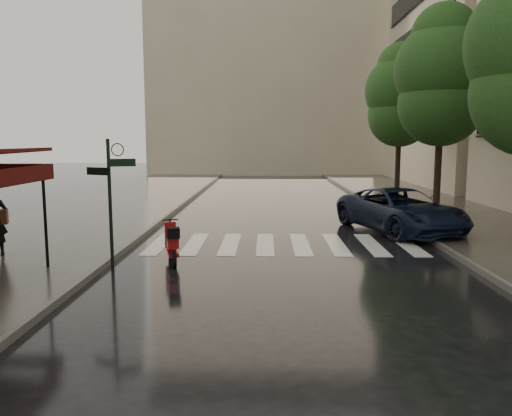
{
  "coord_description": "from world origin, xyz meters",
  "views": [
    {
      "loc": [
        2.46,
        -8.56,
        3.06
      ],
      "look_at": [
        2.22,
        3.69,
        1.4
      ],
      "focal_mm": 35.0,
      "sensor_mm": 36.0,
      "label": 1
    }
  ],
  "objects": [
    {
      "name": "tree_mid",
      "position": [
        9.5,
        12.0,
        5.59
      ],
      "size": [
        3.8,
        3.8,
        8.34
      ],
      "color": "black",
      "rests_on": "sidewalk_far"
    },
    {
      "name": "crosswalk",
      "position": [
        2.98,
        6.0,
        0.01
      ],
      "size": [
        7.85,
        3.2,
        0.01
      ],
      "color": "silver",
      "rests_on": "ground"
    },
    {
      "name": "curb_far",
      "position": [
        7.45,
        12.0,
        0.07
      ],
      "size": [
        0.12,
        60.0,
        0.16
      ],
      "primitive_type": "cube",
      "color": "#595651",
      "rests_on": "ground"
    },
    {
      "name": "curb_near",
      "position": [
        -1.45,
        12.0,
        0.07
      ],
      "size": [
        0.12,
        60.0,
        0.16
      ],
      "primitive_type": "cube",
      "color": "#595651",
      "rests_on": "ground"
    },
    {
      "name": "haussmann_far",
      "position": [
        16.5,
        26.0,
        9.25
      ],
      "size": [
        8.0,
        16.0,
        18.5
      ],
      "primitive_type": "cube",
      "color": "#B9AB8D",
      "rests_on": "ground"
    },
    {
      "name": "scooter",
      "position": [
        0.11,
        3.67,
        0.48
      ],
      "size": [
        0.66,
        1.53,
        1.03
      ],
      "rotation": [
        0.0,
        0.0,
        0.27
      ],
      "color": "black",
      "rests_on": "ground"
    },
    {
      "name": "ground",
      "position": [
        0.0,
        0.0,
        0.0
      ],
      "size": [
        120.0,
        120.0,
        0.0
      ],
      "primitive_type": "plane",
      "color": "black",
      "rests_on": "ground"
    },
    {
      "name": "tree_far",
      "position": [
        9.7,
        19.0,
        5.46
      ],
      "size": [
        3.8,
        3.8,
        8.16
      ],
      "color": "black",
      "rests_on": "sidewalk_far"
    },
    {
      "name": "backdrop_building",
      "position": [
        3.0,
        38.0,
        10.0
      ],
      "size": [
        22.0,
        6.0,
        20.0
      ],
      "primitive_type": "cube",
      "color": "#B9AB8D",
      "rests_on": "ground"
    },
    {
      "name": "parked_car",
      "position": [
        7.0,
        8.15,
        0.73
      ],
      "size": [
        4.0,
        5.74,
        1.46
      ],
      "primitive_type": "imported",
      "rotation": [
        0.0,
        0.0,
        0.34
      ],
      "color": "black",
      "rests_on": "ground"
    },
    {
      "name": "signpost",
      "position": [
        -1.19,
        3.0,
        1.83
      ],
      "size": [
        1.17,
        0.29,
        3.1
      ],
      "color": "black",
      "rests_on": "ground"
    },
    {
      "name": "sidewalk_near",
      "position": [
        -4.5,
        12.0,
        0.06
      ],
      "size": [
        6.0,
        60.0,
        0.12
      ],
      "primitive_type": "cube",
      "color": "#38332D",
      "rests_on": "ground"
    },
    {
      "name": "sidewalk_far",
      "position": [
        10.25,
        12.0,
        0.06
      ],
      "size": [
        5.5,
        60.0,
        0.12
      ],
      "primitive_type": "cube",
      "color": "#38332D",
      "rests_on": "ground"
    }
  ]
}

